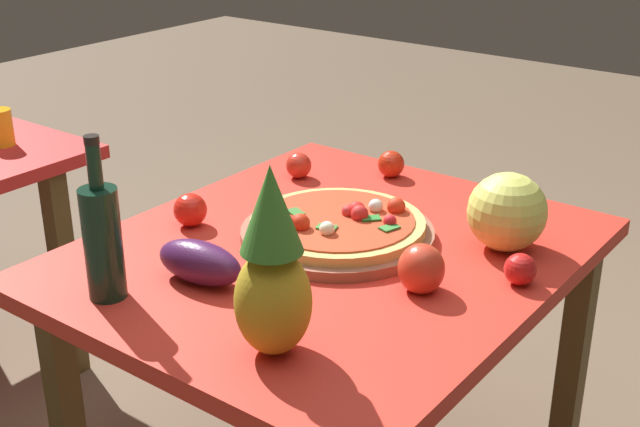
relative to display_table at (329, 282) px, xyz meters
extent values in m
cube|color=#503F1F|center=(0.44, -0.44, -0.30)|extent=(0.06, 0.06, 0.69)
cube|color=#503F1F|center=(-0.44, 0.44, -0.30)|extent=(0.06, 0.06, 0.69)
cube|color=#503F1F|center=(0.44, 0.44, -0.30)|extent=(0.06, 0.06, 0.69)
cube|color=red|center=(0.00, 0.00, 0.07)|extent=(1.13, 0.98, 0.04)
cube|color=#503F1F|center=(0.00, 1.01, -0.30)|extent=(0.06, 0.06, 0.69)
cylinder|color=brown|center=(0.05, 0.01, 0.10)|extent=(0.44, 0.44, 0.02)
cylinder|color=#D8B15D|center=(0.05, 0.01, 0.12)|extent=(0.40, 0.40, 0.02)
cylinder|color=#C44023|center=(0.05, 0.01, 0.14)|extent=(0.35, 0.35, 0.00)
sphere|color=red|center=(0.17, -0.07, 0.15)|extent=(0.04, 0.04, 0.04)
sphere|color=red|center=(-0.04, 0.05, 0.15)|extent=(0.04, 0.04, 0.04)
sphere|color=red|center=(-0.05, 0.07, 0.15)|extent=(0.04, 0.04, 0.04)
sphere|color=red|center=(0.08, -0.02, 0.15)|extent=(0.04, 0.04, 0.04)
sphere|color=red|center=(0.00, 0.15, 0.15)|extent=(0.04, 0.04, 0.04)
sphere|color=red|center=(0.08, 0.01, 0.14)|extent=(0.03, 0.03, 0.03)
sphere|color=red|center=(0.09, -0.01, 0.15)|extent=(0.04, 0.04, 0.04)
sphere|color=red|center=(0.09, -0.10, 0.14)|extent=(0.03, 0.03, 0.03)
cube|color=#267A2C|center=(0.09, -0.05, 0.14)|extent=(0.05, 0.05, 0.00)
cube|color=#31802C|center=(-0.01, 0.00, 0.14)|extent=(0.04, 0.05, 0.00)
cube|color=#36732F|center=(0.02, 0.11, 0.14)|extent=(0.04, 0.05, 0.00)
cube|color=#368336|center=(0.07, -0.11, 0.14)|extent=(0.05, 0.04, 0.00)
sphere|color=white|center=(0.09, -0.02, 0.15)|extent=(0.03, 0.03, 0.03)
sphere|color=white|center=(-0.03, -0.02, 0.15)|extent=(0.03, 0.03, 0.03)
sphere|color=white|center=(0.14, -0.03, 0.15)|extent=(0.03, 0.03, 0.03)
sphere|color=white|center=(-0.04, 0.06, 0.14)|extent=(0.02, 0.02, 0.02)
cylinder|color=black|center=(-0.45, 0.22, 0.20)|extent=(0.08, 0.08, 0.23)
cylinder|color=black|center=(-0.45, 0.22, 0.36)|extent=(0.03, 0.03, 0.09)
cylinder|color=black|center=(-0.45, 0.22, 0.41)|extent=(0.03, 0.03, 0.02)
ellipsoid|color=gold|center=(-0.40, -0.17, 0.18)|extent=(0.14, 0.14, 0.20)
cone|color=#367226|center=(-0.40, -0.17, 0.36)|extent=(0.11, 0.11, 0.16)
sphere|color=#DAE060|center=(0.24, -0.31, 0.17)|extent=(0.18, 0.18, 0.18)
ellipsoid|color=red|center=(-0.05, -0.27, 0.13)|extent=(0.10, 0.10, 0.11)
ellipsoid|color=#441A46|center=(-0.29, 0.12, 0.13)|extent=(0.11, 0.21, 0.09)
sphere|color=red|center=(0.47, 0.13, 0.12)|extent=(0.07, 0.07, 0.07)
sphere|color=red|center=(0.31, 0.33, 0.12)|extent=(0.07, 0.07, 0.07)
sphere|color=red|center=(-0.10, 0.34, 0.13)|extent=(0.08, 0.08, 0.08)
sphere|color=red|center=(0.10, -0.41, 0.12)|extent=(0.07, 0.07, 0.07)
cylinder|color=#F4A519|center=(-0.01, 1.22, 0.14)|extent=(0.07, 0.07, 0.11)
camera|label=1|loc=(-1.39, -1.02, 0.91)|focal=47.62mm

